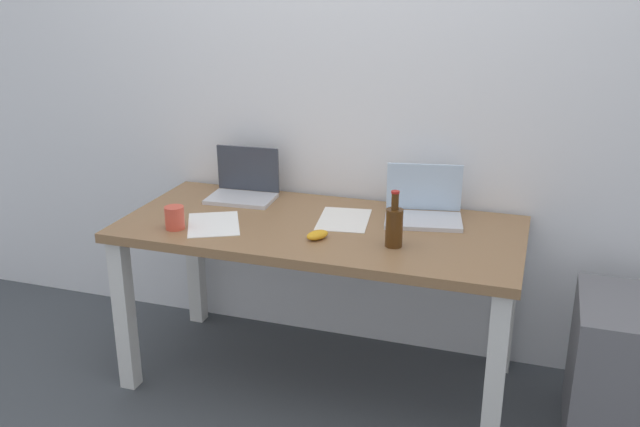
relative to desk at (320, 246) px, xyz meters
name	(u,v)px	position (x,y,z in m)	size (l,w,h in m)	color
ground_plane	(320,376)	(0.00, 0.00, -0.64)	(8.00, 8.00, 0.00)	#42474C
back_wall	(351,74)	(0.00, 0.44, 0.66)	(5.20, 0.08, 2.60)	white
desk	(320,246)	(0.00, 0.00, 0.00)	(1.68, 0.77, 0.74)	olive
laptop_left	(244,187)	(-0.45, 0.23, 0.15)	(0.31, 0.23, 0.23)	silver
laptop_right	(423,209)	(0.40, 0.20, 0.15)	(0.36, 0.29, 0.23)	silver
beer_bottle	(394,226)	(0.34, -0.14, 0.18)	(0.07, 0.07, 0.22)	#47280F
computer_mouse	(317,235)	(0.04, -0.16, 0.11)	(0.06, 0.10, 0.03)	gold
coffee_mug	(175,218)	(-0.55, -0.23, 0.14)	(0.08, 0.08, 0.10)	#D84C38
paper_sheet_front_left	(214,224)	(-0.43, -0.14, 0.10)	(0.21, 0.30, 0.00)	white
paper_sheet_near_back	(344,220)	(0.08, 0.09, 0.10)	(0.21, 0.30, 0.00)	white
filing_cabinet	(625,372)	(1.25, -0.04, -0.35)	(0.40, 0.48, 0.58)	slate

